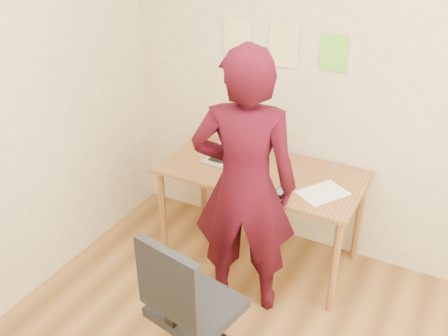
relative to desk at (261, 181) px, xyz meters
The scene contains 10 objects.
room 1.63m from the desk, 69.25° to the right, with size 3.58×3.58×2.78m.
desk is the anchor object (origin of this frame).
laptop 0.28m from the desk, 165.48° to the left, with size 0.39×0.35×0.27m.
paper_sheet 0.48m from the desk, 10.64° to the right, with size 0.21×0.30×0.00m, color white.
phone 0.32m from the desk, 43.42° to the right, with size 0.06×0.11×0.01m.
wall_note_left 1.01m from the desk, 136.54° to the left, with size 0.21×0.00×0.30m, color #F5DD92.
wall_note_mid 0.95m from the desk, 94.85° to the left, with size 0.21×0.00×0.30m, color #F5DD92.
wall_note_right 0.99m from the desk, 47.98° to the left, with size 0.18×0.00×0.24m, color #77DF32.
office_chair 1.17m from the desk, 85.29° to the right, with size 0.50×0.51×0.95m.
person 0.52m from the desk, 79.31° to the right, with size 0.64×0.42×1.76m, color #350711.
Camera 1 is at (0.66, -1.42, 2.42)m, focal length 40.00 mm.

